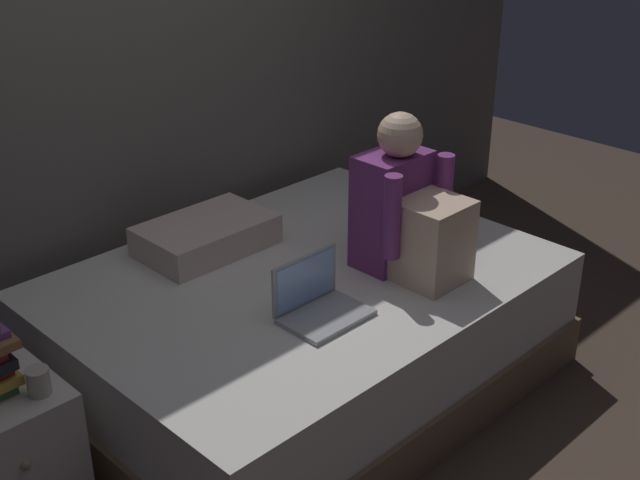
# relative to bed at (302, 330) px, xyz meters

# --- Properties ---
(ground_plane) EXTENTS (8.00, 8.00, 0.00)m
(ground_plane) POSITION_rel_bed_xyz_m (-0.20, -0.30, -0.27)
(ground_plane) COLOR #47382D
(wall_back) EXTENTS (5.60, 0.10, 2.70)m
(wall_back) POSITION_rel_bed_xyz_m (-0.20, 0.90, 1.08)
(wall_back) COLOR slate
(wall_back) RESTS_ON ground_plane
(bed) EXTENTS (2.00, 1.50, 0.54)m
(bed) POSITION_rel_bed_xyz_m (0.00, 0.00, 0.00)
(bed) COLOR #7A6047
(bed) RESTS_ON ground_plane
(person_sitting) EXTENTS (0.39, 0.44, 0.66)m
(person_sitting) POSITION_rel_bed_xyz_m (0.33, -0.28, 0.52)
(person_sitting) COLOR #75337A
(person_sitting) RESTS_ON bed
(laptop) EXTENTS (0.32, 0.23, 0.22)m
(laptop) POSITION_rel_bed_xyz_m (-0.19, -0.28, 0.33)
(laptop) COLOR #9EA0A5
(laptop) RESTS_ON bed
(pillow) EXTENTS (0.56, 0.36, 0.13)m
(pillow) POSITION_rel_bed_xyz_m (-0.14, 0.45, 0.34)
(pillow) COLOR beige
(pillow) RESTS_ON bed
(mug) EXTENTS (0.08, 0.08, 0.09)m
(mug) POSITION_rel_bed_xyz_m (-1.17, -0.01, 0.33)
(mug) COLOR #BCB2A3
(mug) RESTS_ON nightstand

